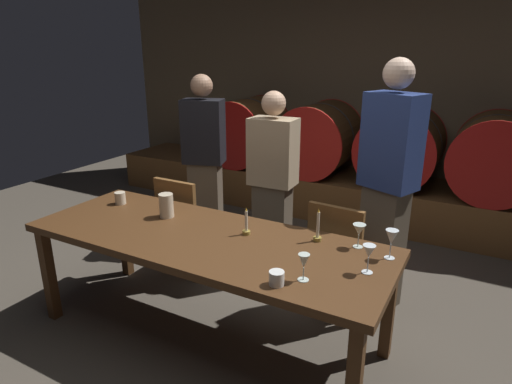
# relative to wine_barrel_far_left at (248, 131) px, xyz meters

# --- Properties ---
(ground_plane) EXTENTS (9.12, 9.12, 0.00)m
(ground_plane) POSITION_rel_wine_barrel_far_left_xyz_m (1.41, -2.54, -0.87)
(ground_plane) COLOR #4C443A
(back_wall) EXTENTS (7.02, 0.24, 2.85)m
(back_wall) POSITION_rel_wine_barrel_far_left_xyz_m (1.41, 0.55, 0.55)
(back_wall) COLOR brown
(back_wall) RESTS_ON ground
(barrel_shelf) EXTENTS (6.32, 0.90, 0.46)m
(barrel_shelf) POSITION_rel_wine_barrel_far_left_xyz_m (1.41, 0.00, -0.64)
(barrel_shelf) COLOR brown
(barrel_shelf) RESTS_ON ground
(wine_barrel_far_left) EXTENTS (0.83, 0.89, 0.83)m
(wine_barrel_far_left) POSITION_rel_wine_barrel_far_left_xyz_m (0.00, 0.00, 0.00)
(wine_barrel_far_left) COLOR brown
(wine_barrel_far_left) RESTS_ON barrel_shelf
(wine_barrel_center_left) EXTENTS (0.83, 0.89, 0.83)m
(wine_barrel_center_left) POSITION_rel_wine_barrel_far_left_xyz_m (0.97, 0.00, 0.00)
(wine_barrel_center_left) COLOR #513319
(wine_barrel_center_left) RESTS_ON barrel_shelf
(wine_barrel_center_right) EXTENTS (0.83, 0.89, 0.83)m
(wine_barrel_center_right) POSITION_rel_wine_barrel_far_left_xyz_m (1.91, 0.00, 0.00)
(wine_barrel_center_right) COLOR #513319
(wine_barrel_center_right) RESTS_ON barrel_shelf
(wine_barrel_far_right) EXTENTS (0.83, 0.89, 0.83)m
(wine_barrel_far_right) POSITION_rel_wine_barrel_far_left_xyz_m (2.81, 0.00, 0.00)
(wine_barrel_far_right) COLOR brown
(wine_barrel_far_right) RESTS_ON barrel_shelf
(dining_table) EXTENTS (2.40, 0.87, 0.75)m
(dining_table) POSITION_rel_wine_barrel_far_left_xyz_m (1.23, -2.73, -0.19)
(dining_table) COLOR #4C2D16
(dining_table) RESTS_ON ground
(chair_left) EXTENTS (0.40, 0.40, 0.88)m
(chair_left) POSITION_rel_wine_barrel_far_left_xyz_m (0.56, -2.09, -0.39)
(chair_left) COLOR brown
(chair_left) RESTS_ON ground
(chair_right) EXTENTS (0.43, 0.43, 0.88)m
(chair_right) POSITION_rel_wine_barrel_far_left_xyz_m (1.91, -2.03, -0.39)
(chair_right) COLOR brown
(chair_right) RESTS_ON ground
(guest_left) EXTENTS (0.44, 0.35, 1.67)m
(guest_left) POSITION_rel_wine_barrel_far_left_xyz_m (0.35, -1.47, -0.02)
(guest_left) COLOR brown
(guest_left) RESTS_ON ground
(guest_center) EXTENTS (0.39, 0.26, 1.58)m
(guest_center) POSITION_rel_wine_barrel_far_left_xyz_m (1.19, -1.68, -0.07)
(guest_center) COLOR brown
(guest_center) RESTS_ON ground
(guest_right) EXTENTS (0.44, 0.37, 1.84)m
(guest_right) POSITION_rel_wine_barrel_far_left_xyz_m (2.15, -1.73, 0.08)
(guest_right) COLOR brown
(guest_right) RESTS_ON ground
(candle_left) EXTENTS (0.05, 0.05, 0.19)m
(candle_left) POSITION_rel_wine_barrel_far_left_xyz_m (1.45, -2.58, -0.07)
(candle_left) COLOR olive
(candle_left) RESTS_ON dining_table
(candle_right) EXTENTS (0.05, 0.05, 0.22)m
(candle_right) POSITION_rel_wine_barrel_far_left_xyz_m (1.89, -2.45, -0.06)
(candle_right) COLOR olive
(candle_right) RESTS_ON dining_table
(pitcher) EXTENTS (0.10, 0.10, 0.17)m
(pitcher) POSITION_rel_wine_barrel_far_left_xyz_m (0.80, -2.58, -0.04)
(pitcher) COLOR beige
(pitcher) RESTS_ON dining_table
(wine_glass_far_left) EXTENTS (0.06, 0.06, 0.15)m
(wine_glass_far_left) POSITION_rel_wine_barrel_far_left_xyz_m (2.00, -2.94, -0.02)
(wine_glass_far_left) COLOR silver
(wine_glass_far_left) RESTS_ON dining_table
(wine_glass_center_left) EXTENTS (0.08, 0.08, 0.15)m
(wine_glass_center_left) POSITION_rel_wine_barrel_far_left_xyz_m (2.14, -2.41, -0.01)
(wine_glass_center_left) COLOR silver
(wine_glass_center_left) RESTS_ON dining_table
(wine_glass_center_right) EXTENTS (0.07, 0.07, 0.16)m
(wine_glass_center_right) POSITION_rel_wine_barrel_far_left_xyz_m (2.27, -2.70, -0.00)
(wine_glass_center_right) COLOR white
(wine_glass_center_right) RESTS_ON dining_table
(wine_glass_far_right) EXTENTS (0.07, 0.07, 0.18)m
(wine_glass_far_right) POSITION_rel_wine_barrel_far_left_xyz_m (2.34, -2.47, 0.01)
(wine_glass_far_right) COLOR white
(wine_glass_far_right) RESTS_ON dining_table
(cup_left) EXTENTS (0.08, 0.08, 0.09)m
(cup_left) POSITION_rel_wine_barrel_far_left_xyz_m (0.31, -2.54, -0.08)
(cup_left) COLOR beige
(cup_left) RESTS_ON dining_table
(cup_right) EXTENTS (0.08, 0.08, 0.08)m
(cup_right) POSITION_rel_wine_barrel_far_left_xyz_m (1.90, -3.05, -0.09)
(cup_right) COLOR white
(cup_right) RESTS_ON dining_table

